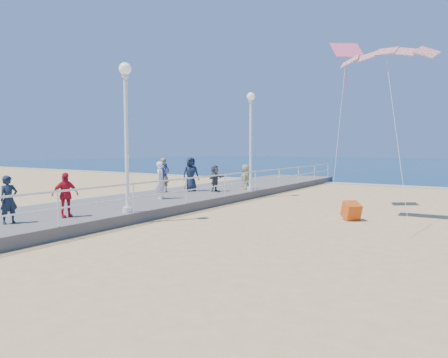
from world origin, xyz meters
The scene contains 18 objects.
ground centered at (0.00, 0.00, 0.00)m, with size 160.00×160.00×0.00m, color #DFB874.
ocean centered at (0.00, 65.00, 0.01)m, with size 160.00×90.00×0.05m, color #0C2B4D.
surf_line centered at (0.00, 20.50, 0.03)m, with size 160.00×1.20×0.04m, color silver.
boardwalk centered at (-7.50, 0.00, 0.20)m, with size 5.00×44.00×0.40m, color slate.
railing centered at (-5.05, 0.00, 1.25)m, with size 0.05×42.00×0.55m.
lamp_post_mid centered at (-5.35, 0.00, 3.66)m, with size 0.44×0.44×5.32m.
lamp_post_far centered at (-5.35, 9.00, 3.66)m, with size 0.44×0.44×5.32m.
woman_holding_toddler centered at (-6.96, 3.57, 1.25)m, with size 0.62×0.41×1.71m, color white.
toddler_held centered at (-6.81, 3.72, 1.64)m, with size 0.38×0.30×0.79m, color #2E49AD.
spectator_0 centered at (-6.77, -3.51, 1.14)m, with size 0.54×0.36×1.48m, color #182335.
spectator_3 centered at (-6.32, -1.86, 1.15)m, with size 0.88×0.37×1.51m, color red.
spectator_4 centered at (-7.87, 6.92, 1.32)m, with size 0.90×0.59×1.84m, color #1B253C.
spectator_5 centered at (-6.67, 7.48, 1.11)m, with size 1.32×0.42×1.43m, color #525156.
spectator_6 centered at (-8.58, 5.60, 1.30)m, with size 0.66×0.43×1.81m, color #7F6D58.
beach_walker_c centered at (-5.89, 9.38, 0.90)m, with size 0.88×0.57×1.80m, color #83835B.
box_kite centered at (1.25, 5.01, 0.30)m, with size 0.55×0.55×0.60m, color red.
kite_parafoil centered at (2.32, 5.12, 6.12)m, with size 3.31×0.90×0.30m, color red, non-canonical shape.
kite_diamond_pink centered at (0.06, 8.02, 7.05)m, with size 1.26×1.26×0.02m, color #E35377.
Camera 1 is at (5.38, -10.03, 2.71)m, focal length 32.00 mm.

